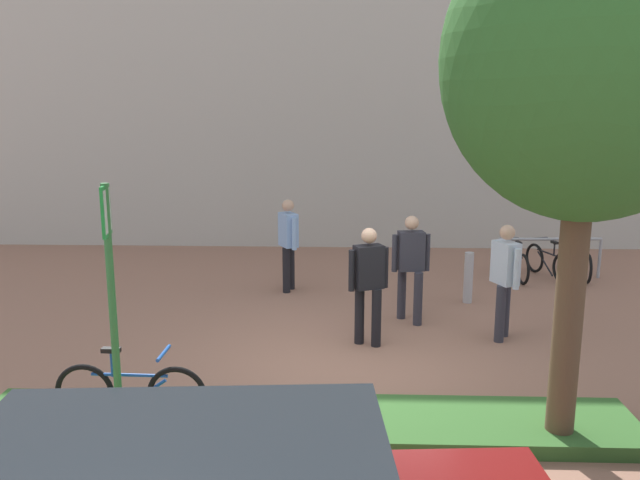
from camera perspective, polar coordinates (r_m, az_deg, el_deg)
name	(u,v)px	position (r m, az deg, el deg)	size (l,w,h in m)	color
ground_plane	(348,368)	(8.62, 2.49, -11.32)	(60.00, 60.00, 0.00)	#936651
building_facade	(348,37)	(16.05, 2.46, 17.56)	(28.00, 1.20, 10.00)	#B2ADA3
planter_strip	(305,423)	(7.10, -1.36, -15.92)	(7.00, 1.10, 0.16)	#336028
tree_sidewalk	(589,62)	(6.48, 22.83, 14.40)	(2.69, 2.69, 5.28)	brown
parking_sign_post	(110,273)	(6.91, -18.15, -2.78)	(0.09, 0.36, 2.63)	#2D7238
bike_at_sign	(131,392)	(7.41, -16.47, -12.86)	(1.68, 0.42, 0.86)	black
bike_rack_cluster	(548,261)	(13.63, 19.61, -1.76)	(2.11, 1.65, 0.83)	#99999E
bollard_steel	(468,278)	(11.51, 13.06, -3.28)	(0.16, 0.16, 0.90)	#ADADB2
person_shirt_blue	(505,275)	(9.71, 16.11, -2.98)	(0.38, 0.57, 1.72)	#2D2D38
person_suited_dark	(411,262)	(10.19, 8.07, -1.94)	(0.60, 0.46, 1.72)	#2D2D38
person_casual_tan	(288,239)	(11.82, -2.83, 0.07)	(0.40, 0.54, 1.72)	black
person_suited_navy	(368,279)	(9.13, 4.33, -3.47)	(0.57, 0.37, 1.72)	black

